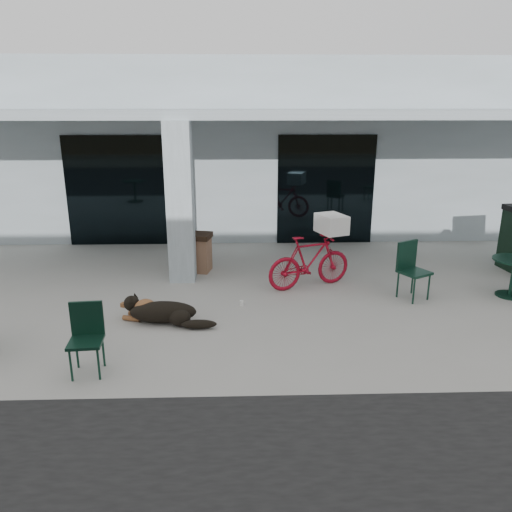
{
  "coord_description": "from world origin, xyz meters",
  "views": [
    {
      "loc": [
        -0.33,
        -7.3,
        3.43
      ],
      "look_at": [
        -0.08,
        0.59,
        1.0
      ],
      "focal_mm": 35.0,
      "sensor_mm": 36.0,
      "label": 1
    }
  ],
  "objects_px": {
    "bicycle": "(310,261)",
    "cafe_table_far": "(512,278)",
    "cafe_chair_far_a": "(414,271)",
    "trash_receptacle": "(200,252)",
    "dog": "(163,311)",
    "cafe_chair_near": "(86,341)"
  },
  "relations": [
    {
      "from": "dog",
      "to": "cafe_table_far",
      "type": "height_order",
      "value": "cafe_table_far"
    },
    {
      "from": "dog",
      "to": "cafe_chair_near",
      "type": "relative_size",
      "value": 1.31
    },
    {
      "from": "cafe_chair_near",
      "to": "cafe_table_far",
      "type": "distance_m",
      "value": 7.46
    },
    {
      "from": "dog",
      "to": "cafe_chair_far_a",
      "type": "xyz_separation_m",
      "value": [
        4.4,
        0.91,
        0.32
      ]
    },
    {
      "from": "trash_receptacle",
      "to": "cafe_chair_far_a",
      "type": "bearing_deg",
      "value": -22.98
    },
    {
      "from": "cafe_table_far",
      "to": "trash_receptacle",
      "type": "distance_m",
      "value": 6.07
    },
    {
      "from": "trash_receptacle",
      "to": "dog",
      "type": "bearing_deg",
      "value": -98.7
    },
    {
      "from": "cafe_table_far",
      "to": "trash_receptacle",
      "type": "xyz_separation_m",
      "value": [
        -5.85,
        1.63,
        0.05
      ]
    },
    {
      "from": "dog",
      "to": "cafe_table_far",
      "type": "xyz_separation_m",
      "value": [
        6.25,
        0.98,
        0.15
      ]
    },
    {
      "from": "cafe_chair_far_a",
      "to": "trash_receptacle",
      "type": "distance_m",
      "value": 4.35
    },
    {
      "from": "cafe_chair_far_a",
      "to": "trash_receptacle",
      "type": "bearing_deg",
      "value": 127.97
    },
    {
      "from": "bicycle",
      "to": "cafe_table_far",
      "type": "xyz_separation_m",
      "value": [
        3.66,
        -0.59,
        -0.16
      ]
    },
    {
      "from": "bicycle",
      "to": "cafe_table_far",
      "type": "height_order",
      "value": "bicycle"
    },
    {
      "from": "dog",
      "to": "bicycle",
      "type": "bearing_deg",
      "value": 47.86
    },
    {
      "from": "bicycle",
      "to": "cafe_chair_near",
      "type": "bearing_deg",
      "value": 111.94
    },
    {
      "from": "dog",
      "to": "cafe_table_far",
      "type": "relative_size",
      "value": 1.62
    },
    {
      "from": "dog",
      "to": "cafe_chair_far_a",
      "type": "bearing_deg",
      "value": 28.38
    },
    {
      "from": "bicycle",
      "to": "cafe_chair_far_a",
      "type": "relative_size",
      "value": 1.66
    },
    {
      "from": "cafe_chair_near",
      "to": "trash_receptacle",
      "type": "bearing_deg",
      "value": 69.88
    },
    {
      "from": "cafe_chair_near",
      "to": "bicycle",
      "type": "bearing_deg",
      "value": 38.5
    },
    {
      "from": "cafe_chair_far_a",
      "to": "bicycle",
      "type": "bearing_deg",
      "value": 131.06
    },
    {
      "from": "cafe_chair_far_a",
      "to": "trash_receptacle",
      "type": "xyz_separation_m",
      "value": [
        -4.0,
        1.7,
        -0.11
      ]
    }
  ]
}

